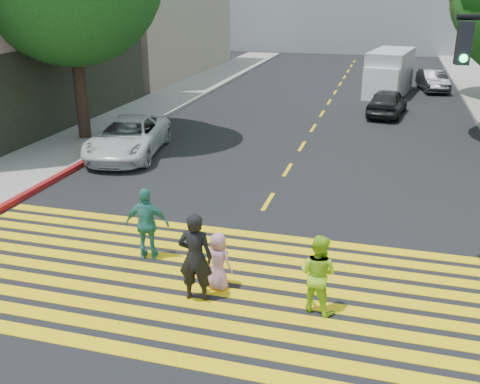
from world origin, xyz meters
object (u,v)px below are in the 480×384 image
at_px(pedestrian_child, 218,261).
at_px(pedestrian_extra, 147,224).
at_px(silver_car, 393,71).
at_px(dark_car_parked, 433,80).
at_px(dark_car_near, 387,102).
at_px(pedestrian_woman, 318,274).
at_px(pedestrian_man, 195,257).
at_px(white_sedan, 128,137).
at_px(white_van, 389,74).

distance_m(pedestrian_child, pedestrian_extra, 2.09).
distance_m(pedestrian_extra, silver_car, 27.94).
xyz_separation_m(silver_car, dark_car_parked, (2.31, -3.39, -0.01)).
height_order(dark_car_near, silver_car, dark_car_near).
distance_m(pedestrian_child, dark_car_near, 17.55).
distance_m(pedestrian_woman, silver_car, 28.60).
height_order(pedestrian_woman, silver_car, pedestrian_woman).
height_order(pedestrian_child, pedestrian_extra, pedestrian_extra).
relative_size(pedestrian_man, dark_car_parked, 0.49).
relative_size(pedestrian_child, white_sedan, 0.25).
relative_size(dark_car_near, silver_car, 0.89).
bearing_deg(pedestrian_child, dark_car_near, -82.32).
height_order(pedestrian_woman, white_van, white_van).
bearing_deg(white_van, dark_car_parked, 46.22).
relative_size(white_sedan, white_van, 0.89).
bearing_deg(dark_car_near, white_sedan, 54.58).
height_order(pedestrian_woman, dark_car_near, pedestrian_woman).
bearing_deg(silver_car, pedestrian_extra, 79.58).
bearing_deg(dark_car_near, pedestrian_woman, 95.44).
bearing_deg(white_sedan, white_van, 49.54).
bearing_deg(white_van, pedestrian_extra, -92.58).
height_order(pedestrian_extra, dark_car_near, pedestrian_extra).
relative_size(pedestrian_child, pedestrian_extra, 0.73).
bearing_deg(white_van, dark_car_near, -79.55).
bearing_deg(silver_car, dark_car_near, 89.08).
height_order(white_sedan, silver_car, white_sedan).
height_order(silver_car, dark_car_parked, silver_car).
xyz_separation_m(pedestrian_child, white_sedan, (-5.98, 8.01, 0.07)).
relative_size(pedestrian_woman, dark_car_near, 0.41).
bearing_deg(pedestrian_extra, pedestrian_man, 131.49).
xyz_separation_m(pedestrian_extra, white_van, (4.79, 22.18, 0.33)).
distance_m(pedestrian_child, dark_car_parked, 25.51).
distance_m(white_sedan, white_van, 17.43).
height_order(pedestrian_man, pedestrian_child, pedestrian_man).
xyz_separation_m(pedestrian_woman, white_sedan, (-8.00, 8.27, -0.10)).
height_order(pedestrian_child, dark_car_parked, dark_car_parked).
xyz_separation_m(dark_car_near, white_van, (-0.08, 5.71, 0.52)).
bearing_deg(pedestrian_child, pedestrian_woman, -170.06).
distance_m(pedestrian_man, pedestrian_extra, 2.10).
distance_m(pedestrian_man, pedestrian_child, 0.66).
xyz_separation_m(white_sedan, white_van, (8.86, 15.00, 0.49)).
xyz_separation_m(pedestrian_woman, white_van, (0.86, 23.27, 0.39)).
distance_m(pedestrian_woman, dark_car_near, 17.59).
xyz_separation_m(pedestrian_child, white_van, (2.88, 23.01, 0.56)).
bearing_deg(silver_car, pedestrian_woman, 87.74).
xyz_separation_m(pedestrian_man, dark_car_near, (3.26, 17.80, -0.26)).
relative_size(white_sedan, silver_car, 1.13).
relative_size(pedestrian_man, dark_car_near, 0.48).
xyz_separation_m(pedestrian_extra, silver_car, (5.05, 27.48, -0.21)).
bearing_deg(dark_car_parked, pedestrian_woman, -106.93).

